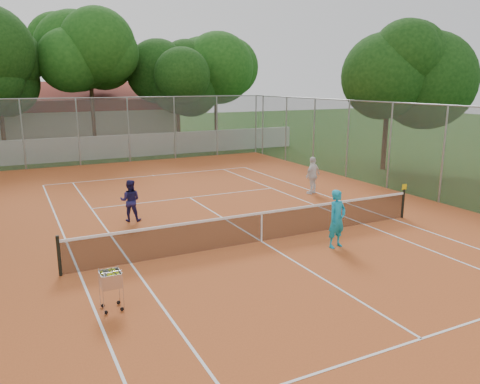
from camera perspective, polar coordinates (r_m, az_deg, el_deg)
name	(u,v)px	position (r m, az deg, el deg)	size (l,w,h in m)	color
ground	(261,242)	(14.77, 2.62, -6.11)	(120.00, 120.00, 0.00)	#18390F
court_pad	(261,242)	(14.76, 2.62, -6.08)	(18.00, 34.00, 0.02)	#B65223
court_lines	(261,241)	(14.76, 2.62, -6.03)	(10.98, 23.78, 0.01)	white
tennis_net	(262,227)	(14.61, 2.64, -4.22)	(11.88, 0.10, 0.98)	black
perimeter_fence	(262,180)	(14.23, 2.70, 1.51)	(18.00, 34.00, 4.00)	slate
boundary_wall	(122,146)	(32.16, -14.15, 5.43)	(26.00, 0.30, 1.50)	white
clubhouse	(70,116)	(41.52, -20.07, 8.72)	(16.40, 9.00, 4.40)	beige
tropical_trees	(109,81)	(34.83, -15.66, 12.93)	(29.00, 19.00, 10.00)	black
player_near	(337,219)	(14.31, 11.74, -3.22)	(0.64, 0.42, 1.76)	#169AC1
player_far_left	(130,200)	(17.16, -13.23, -1.01)	(0.73, 0.57, 1.50)	#1E1A50
player_far_right	(313,175)	(21.05, 8.86, 2.03)	(0.98, 0.41, 1.68)	white
ball_hopper	(111,289)	(10.75, -15.43, -11.35)	(0.46, 0.46, 0.96)	silver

